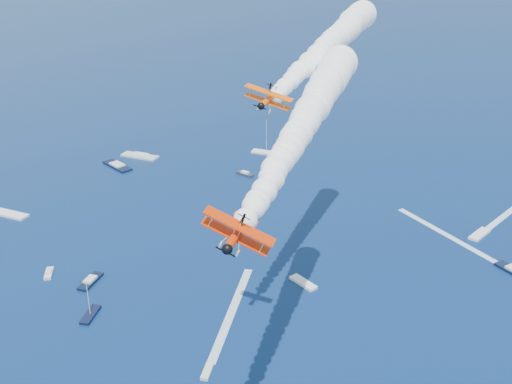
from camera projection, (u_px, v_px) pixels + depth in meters
biplane_lead at (268, 99)px, 102.94m from camera, size 10.94×11.87×7.28m
biplane_trail at (237, 233)px, 67.99m from camera, size 11.60×12.21×8.29m
smoke_trail_lead at (327, 47)px, 129.41m from camera, size 69.32×62.09×12.00m
smoke_trail_trail at (305, 121)px, 95.47m from camera, size 69.51×66.84×12.00m
spectator_boats at (78, 232)px, 181.54m from camera, size 191.24×183.46×0.70m
boat_wakes at (411, 246)px, 174.51m from camera, size 136.02×38.17×0.04m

